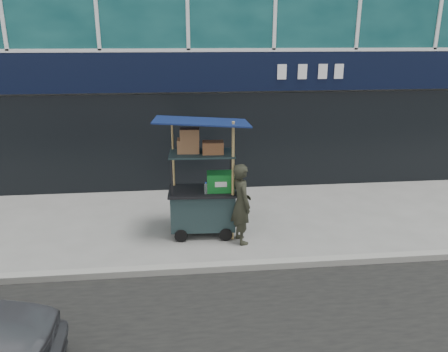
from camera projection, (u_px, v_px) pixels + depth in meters
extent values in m
plane|color=slate|center=(200.00, 265.00, 7.42)|extent=(80.00, 80.00, 0.00)
cube|color=gray|center=(201.00, 268.00, 7.22)|extent=(80.00, 0.18, 0.12)
cube|color=black|center=(189.00, 72.00, 10.18)|extent=(15.68, 0.06, 0.90)
cube|color=black|center=(191.00, 143.00, 10.74)|extent=(15.68, 0.04, 2.40)
cube|color=#1A2B2D|center=(203.00, 209.00, 8.49)|extent=(1.25, 0.77, 0.71)
cylinder|color=black|center=(181.00, 236.00, 8.23)|extent=(0.25, 0.06, 0.24)
cylinder|color=black|center=(226.00, 235.00, 8.27)|extent=(0.25, 0.06, 0.24)
cube|color=black|center=(203.00, 191.00, 8.37)|extent=(1.34, 0.85, 0.04)
cylinder|color=black|center=(172.00, 179.00, 7.94)|extent=(0.03, 0.03, 0.76)
cylinder|color=black|center=(233.00, 177.00, 8.00)|extent=(0.03, 0.03, 0.76)
cylinder|color=black|center=(174.00, 169.00, 8.52)|extent=(0.03, 0.03, 0.76)
cylinder|color=black|center=(231.00, 168.00, 8.58)|extent=(0.03, 0.03, 0.76)
cube|color=#1A2B2D|center=(202.00, 154.00, 8.14)|extent=(1.25, 0.77, 0.03)
cylinder|color=olive|center=(233.00, 183.00, 8.04)|extent=(0.05, 0.05, 2.28)
cylinder|color=olive|center=(174.00, 176.00, 8.57)|extent=(0.04, 0.04, 2.18)
cube|color=#0B1442|center=(202.00, 121.00, 7.96)|extent=(1.78, 1.30, 0.20)
cube|color=#106820|center=(220.00, 182.00, 8.28)|extent=(0.52, 0.38, 0.36)
cylinder|color=silver|center=(206.00, 188.00, 8.15)|extent=(0.07, 0.07, 0.20)
cylinder|color=blue|center=(206.00, 183.00, 8.11)|extent=(0.03, 0.03, 0.02)
cube|color=brown|center=(188.00, 146.00, 8.13)|extent=(0.42, 0.32, 0.25)
cube|color=olive|center=(213.00, 148.00, 8.07)|extent=(0.40, 0.30, 0.22)
cube|color=brown|center=(190.00, 134.00, 8.05)|extent=(0.37, 0.28, 0.20)
imported|color=#27281D|center=(241.00, 204.00, 8.06)|extent=(0.48, 0.63, 1.53)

